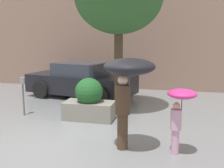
% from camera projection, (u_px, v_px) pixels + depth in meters
% --- Properties ---
extents(ground_plane, '(40.00, 40.00, 0.00)m').
position_uv_depth(ground_plane, '(63.00, 138.00, 6.58)').
color(ground_plane, slate).
extents(building_facade, '(18.00, 0.30, 6.00)m').
position_uv_depth(building_facade, '(119.00, 20.00, 12.29)').
color(building_facade, '#8C6B5B').
rests_on(building_facade, ground).
extents(planter_box, '(1.42, 0.79, 1.20)m').
position_uv_depth(planter_box, '(89.00, 101.00, 7.97)').
color(planter_box, gray).
rests_on(planter_box, ground).
extents(person_adult, '(1.04, 1.04, 1.94)m').
position_uv_depth(person_adult, '(128.00, 77.00, 5.66)').
color(person_adult, '#473323').
rests_on(person_adult, ground).
extents(person_child, '(0.57, 0.57, 1.35)m').
position_uv_depth(person_child, '(180.00, 106.00, 5.52)').
color(person_child, '#D199B7').
rests_on(person_child, ground).
extents(parked_car_near, '(4.36, 2.57, 1.34)m').
position_uv_depth(parked_car_near, '(82.00, 81.00, 10.86)').
color(parked_car_near, black).
rests_on(parked_car_near, ground).
extents(parking_meter, '(0.14, 0.14, 1.16)m').
position_uv_depth(parking_meter, '(23.00, 88.00, 8.31)').
color(parking_meter, '#595B60').
rests_on(parking_meter, ground).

